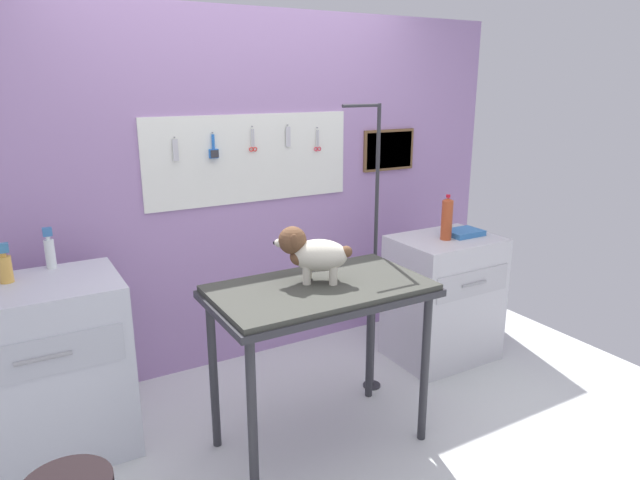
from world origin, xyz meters
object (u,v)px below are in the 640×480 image
(dog, at_px, (312,253))
(cabinet_right, at_px, (443,298))
(counter_left, at_px, (43,371))
(soda_bottle, at_px, (447,219))
(grooming_table, at_px, (320,302))
(spray_bottle_tall, at_px, (50,251))
(grooming_arm, at_px, (374,264))

(dog, xyz_separation_m, cabinet_right, (1.23, 0.36, -0.61))
(counter_left, distance_m, cabinet_right, 2.47)
(counter_left, height_order, soda_bottle, soda_bottle)
(grooming_table, height_order, spray_bottle_tall, spray_bottle_tall)
(grooming_table, bearing_deg, spray_bottle_tall, 142.86)
(grooming_table, bearing_deg, cabinet_right, 19.48)
(cabinet_right, distance_m, soda_bottle, 0.57)
(cabinet_right, distance_m, spray_bottle_tall, 2.45)
(grooming_table, xyz_separation_m, cabinet_right, (1.22, 0.43, -0.37))
(grooming_table, relative_size, counter_left, 1.19)
(dog, relative_size, counter_left, 0.40)
(grooming_arm, xyz_separation_m, dog, (-0.57, -0.26, 0.23))
(grooming_table, relative_size, grooming_arm, 0.63)
(grooming_arm, bearing_deg, spray_bottle_tall, 162.73)
(dog, bearing_deg, cabinet_right, 16.49)
(dog, bearing_deg, grooming_table, -82.18)
(soda_bottle, bearing_deg, dog, -164.25)
(spray_bottle_tall, bearing_deg, dog, -35.11)
(dog, bearing_deg, counter_left, 155.72)
(grooming_arm, height_order, cabinet_right, grooming_arm)
(grooming_table, xyz_separation_m, counter_left, (-1.24, 0.62, -0.34))
(cabinet_right, bearing_deg, soda_bottle, -142.94)
(grooming_arm, distance_m, counter_left, 1.86)
(cabinet_right, bearing_deg, grooming_table, -160.52)
(grooming_table, distance_m, spray_bottle_tall, 1.43)
(grooming_table, height_order, cabinet_right, grooming_table)
(grooming_table, distance_m, counter_left, 1.43)
(cabinet_right, xyz_separation_m, soda_bottle, (-0.04, -0.03, 0.57))
(cabinet_right, bearing_deg, dog, -163.51)
(grooming_table, relative_size, dog, 2.96)
(soda_bottle, bearing_deg, counter_left, 174.86)
(counter_left, xyz_separation_m, cabinet_right, (2.46, -0.19, -0.03))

